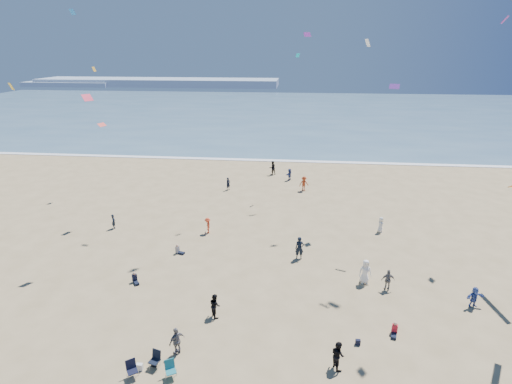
# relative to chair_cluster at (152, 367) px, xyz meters

# --- Properties ---
(ocean) EXTENTS (220.00, 100.00, 0.06)m
(ocean) POSITION_rel_chair_cluster_xyz_m (2.83, 93.35, -0.47)
(ocean) COLOR #476B84
(ocean) RESTS_ON ground
(surf_line) EXTENTS (220.00, 1.20, 0.08)m
(surf_line) POSITION_rel_chair_cluster_xyz_m (2.83, 43.35, -0.46)
(surf_line) COLOR white
(surf_line) RESTS_ON ground
(headland_far) EXTENTS (110.00, 20.00, 3.20)m
(headland_far) POSITION_rel_chair_cluster_xyz_m (-57.17, 168.35, 1.10)
(headland_far) COLOR #7A8EA8
(headland_far) RESTS_ON ground
(headland_near) EXTENTS (40.00, 14.00, 2.00)m
(headland_near) POSITION_rel_chair_cluster_xyz_m (-97.17, 163.35, 0.50)
(headland_near) COLOR #7A8EA8
(headland_near) RESTS_ON ground
(standing_flyers) EXTENTS (34.44, 35.80, 1.92)m
(standing_flyers) POSITION_rel_chair_cluster_xyz_m (6.04, 17.25, 0.34)
(standing_flyers) COLOR slate
(standing_flyers) RESTS_ON ground
(seated_group) EXTENTS (18.73, 17.36, 0.84)m
(seated_group) POSITION_rel_chair_cluster_xyz_m (4.18, 4.22, -0.08)
(seated_group) COLOR silver
(seated_group) RESTS_ON ground
(chair_cluster) EXTENTS (2.83, 1.59, 1.00)m
(chair_cluster) POSITION_rel_chair_cluster_xyz_m (0.00, 0.00, 0.00)
(chair_cluster) COLOR black
(chair_cluster) RESTS_ON ground
(white_tote) EXTENTS (0.35, 0.20, 0.40)m
(white_tote) POSITION_rel_chair_cluster_xyz_m (-0.82, 0.23, -0.30)
(white_tote) COLOR silver
(white_tote) RESTS_ON ground
(black_backpack) EXTENTS (0.30, 0.22, 0.38)m
(black_backpack) POSITION_rel_chair_cluster_xyz_m (-0.14, 0.61, -0.31)
(black_backpack) COLOR black
(black_backpack) RESTS_ON ground
(navy_bag) EXTENTS (0.28, 0.18, 0.34)m
(navy_bag) POSITION_rel_chair_cluster_xyz_m (11.11, 3.43, -0.33)
(navy_bag) COLOR black
(navy_bag) RESTS_ON ground
(kites_aloft) EXTENTS (39.23, 37.31, 25.78)m
(kites_aloft) POSITION_rel_chair_cluster_xyz_m (13.03, 11.42, 14.02)
(kites_aloft) COLOR green
(kites_aloft) RESTS_ON ground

